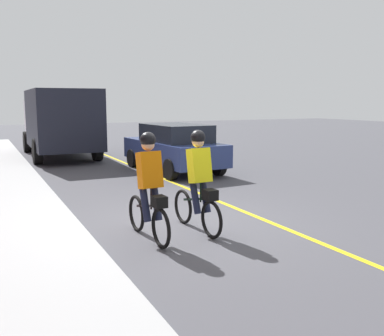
# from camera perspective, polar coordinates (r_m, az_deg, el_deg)

# --- Properties ---
(ground_plane) EXTENTS (80.00, 80.00, 0.00)m
(ground_plane) POSITION_cam_1_polar(r_m,az_deg,el_deg) (8.33, -1.51, -7.38)
(ground_plane) COLOR #48484E
(lane_line_centre) EXTENTS (36.00, 0.12, 0.01)m
(lane_line_centre) POSITION_cam_1_polar(r_m,az_deg,el_deg) (9.09, 7.74, -6.06)
(lane_line_centre) COLOR yellow
(lane_line_centre) RESTS_ON ground
(cyclist_lead) EXTENTS (1.71, 0.37, 1.83)m
(cyclist_lead) POSITION_cam_1_polar(r_m,az_deg,el_deg) (7.65, 0.89, -1.82)
(cyclist_lead) COLOR black
(cyclist_lead) RESTS_ON ground
(cyclist_follow) EXTENTS (1.71, 0.37, 1.83)m
(cyclist_follow) POSITION_cam_1_polar(r_m,az_deg,el_deg) (7.18, -5.64, -2.55)
(cyclist_follow) COLOR black
(cyclist_follow) RESTS_ON ground
(patrol_sedan) EXTENTS (4.50, 2.13, 1.58)m
(patrol_sedan) POSITION_cam_1_polar(r_m,az_deg,el_deg) (14.45, -2.41, 2.81)
(patrol_sedan) COLOR navy
(patrol_sedan) RESTS_ON ground
(box_truck_background) EXTENTS (6.75, 2.63, 2.78)m
(box_truck_background) POSITION_cam_1_polar(r_m,az_deg,el_deg) (19.00, -17.06, 6.04)
(box_truck_background) COLOR black
(box_truck_background) RESTS_ON ground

